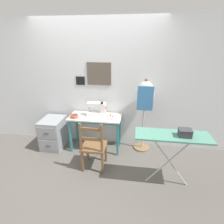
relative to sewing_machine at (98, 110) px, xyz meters
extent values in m
plane|color=#5B5651|center=(-0.04, -0.28, -0.84)|extent=(14.00, 14.00, 0.00)
cube|color=silver|center=(-0.04, 0.26, 0.44)|extent=(10.00, 0.05, 2.55)
cube|color=brown|center=(0.00, 0.23, 0.65)|extent=(0.47, 0.02, 0.43)
cube|color=black|center=(-0.38, 0.23, 0.51)|extent=(0.18, 0.01, 0.16)
cube|color=silver|center=(-0.04, -0.04, -0.14)|extent=(1.01, 0.47, 0.02)
cube|color=teal|center=(-0.04, -0.24, -0.17)|extent=(0.93, 0.03, 0.04)
cube|color=teal|center=(-0.51, -0.24, -0.50)|extent=(0.04, 0.04, 0.69)
cube|color=teal|center=(0.42, -0.24, -0.50)|extent=(0.04, 0.04, 0.69)
cube|color=teal|center=(-0.51, 0.16, -0.50)|extent=(0.04, 0.04, 0.69)
cube|color=teal|center=(0.42, 0.16, -0.50)|extent=(0.04, 0.04, 0.69)
cube|color=white|center=(-0.02, 0.00, -0.09)|extent=(0.35, 0.19, 0.08)
cube|color=white|center=(0.11, 0.00, 0.05)|extent=(0.09, 0.16, 0.19)
cube|color=white|center=(-0.04, 0.00, 0.11)|extent=(0.31, 0.14, 0.07)
cube|color=white|center=(-0.18, 0.00, 0.01)|extent=(0.04, 0.10, 0.12)
cylinder|color=#B22D2D|center=(0.17, 0.00, 0.05)|extent=(0.02, 0.06, 0.06)
cylinder|color=#99999E|center=(0.11, 0.00, 0.15)|extent=(0.01, 0.01, 0.02)
cylinder|color=#B25647|center=(-0.42, -0.16, -0.10)|extent=(0.16, 0.16, 0.06)
cylinder|color=brown|center=(-0.42, -0.16, -0.07)|extent=(0.13, 0.13, 0.01)
cube|color=silver|center=(0.35, -0.12, -0.12)|extent=(0.09, 0.07, 0.00)
cube|color=silver|center=(0.36, -0.13, -0.12)|extent=(0.10, 0.04, 0.00)
torus|color=#DB511E|center=(0.29, -0.16, -0.12)|extent=(0.03, 0.03, 0.01)
torus|color=#DB511E|center=(0.29, -0.16, -0.12)|extent=(0.03, 0.03, 0.01)
cylinder|color=yellow|center=(0.20, -0.05, -0.11)|extent=(0.03, 0.03, 0.04)
cylinder|color=beige|center=(0.20, -0.05, -0.09)|extent=(0.03, 0.03, 0.00)
cylinder|color=beige|center=(0.20, -0.05, -0.13)|extent=(0.03, 0.03, 0.00)
cylinder|color=orange|center=(0.25, 0.01, -0.11)|extent=(0.03, 0.03, 0.04)
cylinder|color=beige|center=(0.25, 0.01, -0.09)|extent=(0.04, 0.04, 0.00)
cylinder|color=beige|center=(0.25, 0.01, -0.13)|extent=(0.04, 0.04, 0.00)
cylinder|color=purple|center=(0.30, -0.04, -0.11)|extent=(0.02, 0.02, 0.04)
cylinder|color=beige|center=(0.30, -0.04, -0.09)|extent=(0.03, 0.03, 0.00)
cylinder|color=beige|center=(0.30, -0.04, -0.13)|extent=(0.03, 0.03, 0.00)
cube|color=brown|center=(0.06, -0.62, -0.43)|extent=(0.40, 0.38, 0.04)
cube|color=brown|center=(-0.11, -0.46, -0.65)|extent=(0.04, 0.04, 0.39)
cube|color=brown|center=(0.23, -0.46, -0.65)|extent=(0.04, 0.04, 0.39)
cube|color=brown|center=(-0.11, -0.78, -0.65)|extent=(0.04, 0.04, 0.39)
cube|color=brown|center=(0.23, -0.78, -0.65)|extent=(0.04, 0.04, 0.39)
cube|color=brown|center=(-0.11, -0.78, -0.17)|extent=(0.04, 0.04, 0.48)
cube|color=brown|center=(0.23, -0.78, -0.17)|extent=(0.04, 0.04, 0.48)
cube|color=brown|center=(0.06, -0.78, -0.03)|extent=(0.34, 0.02, 0.06)
cube|color=brown|center=(0.06, -0.78, -0.20)|extent=(0.34, 0.02, 0.06)
cube|color=#93999E|center=(-0.92, -0.10, -0.53)|extent=(0.42, 0.54, 0.62)
cube|color=gray|center=(-0.92, -0.37, -0.39)|extent=(0.39, 0.01, 0.22)
cube|color=#333338|center=(-0.92, -0.38, -0.39)|extent=(0.10, 0.01, 0.02)
cube|color=gray|center=(-0.92, -0.37, -0.67)|extent=(0.39, 0.01, 0.22)
cube|color=#333338|center=(-0.92, -0.38, -0.67)|extent=(0.10, 0.01, 0.02)
cylinder|color=#846647|center=(0.89, 0.08, -0.82)|extent=(0.32, 0.32, 0.03)
cylinder|color=#ADA89E|center=(0.89, 0.08, -0.34)|extent=(0.03, 0.03, 0.93)
ellipsoid|color=beige|center=(0.89, 0.08, 0.31)|extent=(0.34, 0.24, 0.54)
sphere|color=brown|center=(0.89, 0.08, 0.59)|extent=(0.06, 0.06, 0.06)
cube|color=teal|center=(0.89, -0.05, 0.28)|extent=(0.29, 0.01, 0.45)
cube|color=#518E7A|center=(1.26, -0.86, 0.01)|extent=(1.04, 0.36, 0.02)
cylinder|color=#B7B7BC|center=(1.26, -0.86, -0.42)|extent=(0.64, 0.02, 0.85)
cylinder|color=#B7B7BC|center=(1.26, -0.86, -0.42)|extent=(0.64, 0.02, 0.85)
cube|color=#333338|center=(1.41, -0.88, 0.07)|extent=(0.16, 0.14, 0.10)
cube|color=#38383D|center=(1.41, -0.88, 0.12)|extent=(0.17, 0.14, 0.01)
camera|label=1|loc=(0.72, -3.09, 1.22)|focal=28.00mm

